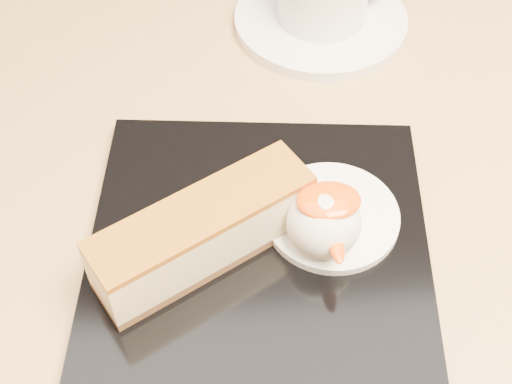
{
  "coord_description": "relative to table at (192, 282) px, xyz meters",
  "views": [
    {
      "loc": [
        0.02,
        -0.34,
        1.11
      ],
      "look_at": [
        0.05,
        -0.06,
        0.76
      ],
      "focal_mm": 50.0,
      "sensor_mm": 36.0,
      "label": 1
    }
  ],
  "objects": [
    {
      "name": "table",
      "position": [
        0.0,
        0.0,
        0.0
      ],
      "size": [
        0.8,
        0.8,
        0.72
      ],
      "color": "black",
      "rests_on": "ground"
    },
    {
      "name": "dessert_plate",
      "position": [
        0.05,
        -0.08,
        0.16
      ],
      "size": [
        0.25,
        0.25,
        0.01
      ],
      "primitive_type": "cube",
      "rotation": [
        0.0,
        0.0,
        -0.12
      ],
      "color": "black",
      "rests_on": "table"
    },
    {
      "name": "cheesecake",
      "position": [
        0.02,
        -0.08,
        0.19
      ],
      "size": [
        0.14,
        0.1,
        0.05
      ],
      "rotation": [
        0.0,
        0.0,
        0.5
      ],
      "color": "brown",
      "rests_on": "dessert_plate"
    },
    {
      "name": "cream_smear",
      "position": [
        0.1,
        -0.06,
        0.17
      ],
      "size": [
        0.09,
        0.09,
        0.01
      ],
      "primitive_type": "cylinder",
      "color": "white",
      "rests_on": "dessert_plate"
    },
    {
      "name": "ice_cream_scoop",
      "position": [
        0.09,
        -0.08,
        0.19
      ],
      "size": [
        0.05,
        0.05,
        0.05
      ],
      "primitive_type": "sphere",
      "color": "white",
      "rests_on": "cream_smear"
    },
    {
      "name": "mango_sauce",
      "position": [
        0.09,
        -0.08,
        0.21
      ],
      "size": [
        0.04,
        0.03,
        0.01
      ],
      "primitive_type": "ellipsoid",
      "color": "#F65007",
      "rests_on": "ice_cream_scoop"
    },
    {
      "name": "mint_sprig",
      "position": [
        0.07,
        -0.04,
        0.17
      ],
      "size": [
        0.03,
        0.02,
        0.0
      ],
      "color": "#2C893C",
      "rests_on": "cream_smear"
    },
    {
      "name": "saucer",
      "position": [
        0.13,
        0.16,
        0.16
      ],
      "size": [
        0.15,
        0.15,
        0.01
      ],
      "primitive_type": "cylinder",
      "color": "white",
      "rests_on": "table"
    }
  ]
}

